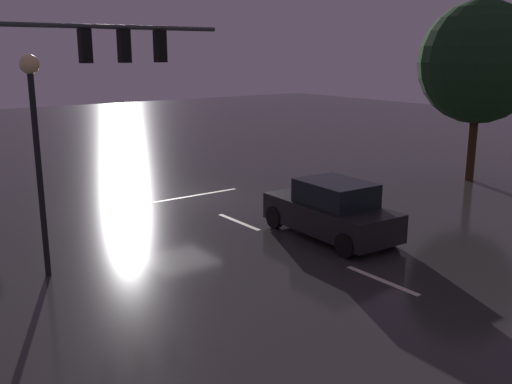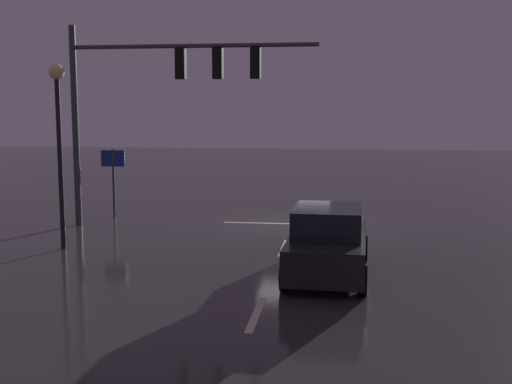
% 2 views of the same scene
% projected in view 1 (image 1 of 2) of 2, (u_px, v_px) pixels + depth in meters
% --- Properties ---
extents(ground_plane, '(80.00, 80.00, 0.00)m').
position_uv_depth(ground_plane, '(178.00, 197.00, 21.57)').
color(ground_plane, '#2D2B2B').
extents(traffic_signal_assembly, '(8.36, 0.47, 6.77)m').
position_uv_depth(traffic_signal_assembly, '(63.00, 69.00, 16.87)').
color(traffic_signal_assembly, '#383A3D').
rests_on(traffic_signal_assembly, ground_plane).
extents(lane_dash_far, '(0.16, 2.20, 0.01)m').
position_uv_depth(lane_dash_far, '(239.00, 222.00, 18.44)').
color(lane_dash_far, beige).
rests_on(lane_dash_far, ground_plane).
extents(lane_dash_mid, '(0.16, 2.20, 0.01)m').
position_uv_depth(lane_dash_mid, '(382.00, 280.00, 13.75)').
color(lane_dash_mid, beige).
rests_on(lane_dash_mid, ground_plane).
extents(stop_bar, '(5.00, 0.16, 0.01)m').
position_uv_depth(stop_bar, '(180.00, 198.00, 21.46)').
color(stop_bar, beige).
rests_on(stop_bar, ground_plane).
extents(car_approaching, '(2.05, 4.43, 1.70)m').
position_uv_depth(car_approaching, '(331.00, 211.00, 16.80)').
color(car_approaching, black).
rests_on(car_approaching, ground_plane).
extents(street_lamp_right_kerb, '(0.44, 0.44, 5.26)m').
position_uv_depth(street_lamp_right_kerb, '(35.00, 126.00, 13.20)').
color(street_lamp_right_kerb, black).
rests_on(street_lamp_right_kerb, ground_plane).
extents(tree_left_far, '(4.94, 4.94, 7.36)m').
position_uv_depth(tree_left_far, '(479.00, 63.00, 23.34)').
color(tree_left_far, '#382314').
rests_on(tree_left_far, ground_plane).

